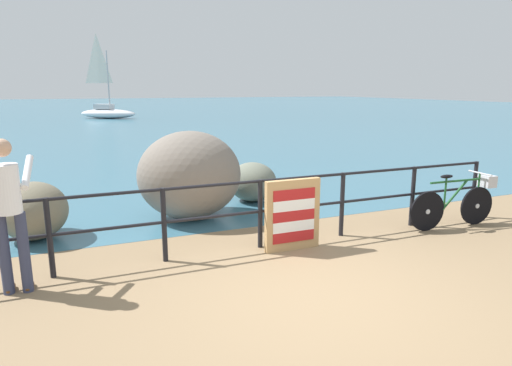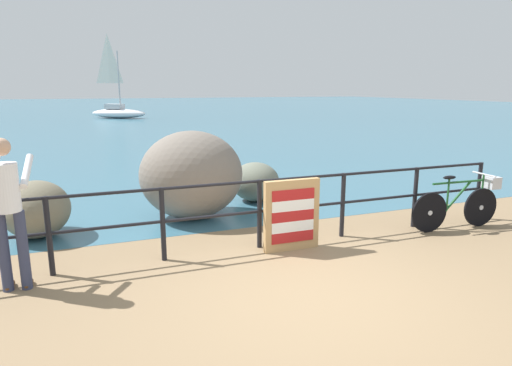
# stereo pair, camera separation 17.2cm
# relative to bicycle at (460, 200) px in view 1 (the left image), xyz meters

# --- Properties ---
(ground_plane) EXTENTS (120.00, 120.00, 0.10)m
(ground_plane) POSITION_rel_bicycle_xyz_m (-3.49, 18.71, -0.51)
(ground_plane) COLOR #846B4C
(sea_surface) EXTENTS (120.00, 90.00, 0.01)m
(sea_surface) POSITION_rel_bicycle_xyz_m (-3.49, 46.28, -0.46)
(sea_surface) COLOR #38667A
(sea_surface) RESTS_ON ground_plane
(promenade_railing) EXTENTS (8.46, 0.07, 1.02)m
(promenade_railing) POSITION_rel_bicycle_xyz_m (-3.49, 0.36, 0.17)
(promenade_railing) COLOR black
(promenade_railing) RESTS_ON ground_plane
(bicycle) EXTENTS (1.70, 0.48, 0.92)m
(bicycle) POSITION_rel_bicycle_xyz_m (0.00, 0.00, 0.00)
(bicycle) COLOR black
(bicycle) RESTS_ON ground_plane
(person_at_railing) EXTENTS (0.48, 0.65, 1.78)m
(person_at_railing) POSITION_rel_bicycle_xyz_m (-6.64, 0.08, 0.53)
(person_at_railing) COLOR #333851
(person_at_railing) RESTS_ON ground_plane
(folded_deckchair_stack) EXTENTS (0.84, 0.10, 1.04)m
(folded_deckchair_stack) POSITION_rel_bicycle_xyz_m (-3.09, 0.10, 0.06)
(folded_deckchair_stack) COLOR tan
(folded_deckchair_stack) RESTS_ON ground_plane
(breakwater_boulder_main) EXTENTS (1.84, 1.64, 1.57)m
(breakwater_boulder_main) POSITION_rel_bicycle_xyz_m (-4.07, 2.24, 0.32)
(breakwater_boulder_main) COLOR slate
(breakwater_boulder_main) RESTS_ON ground
(breakwater_boulder_left) EXTENTS (1.02, 1.18, 0.89)m
(breakwater_boulder_left) POSITION_rel_bicycle_xyz_m (-6.60, 2.06, -0.02)
(breakwater_boulder_left) COLOR #6E6652
(breakwater_boulder_left) RESTS_ON ground
(breakwater_boulder_right) EXTENTS (0.98, 1.06, 0.80)m
(breakwater_boulder_right) POSITION_rel_bicycle_xyz_m (-2.58, 2.94, -0.06)
(breakwater_boulder_right) COLOR slate
(breakwater_boulder_right) RESTS_ON ground
(sailboat) EXTENTS (4.35, 3.58, 6.16)m
(sailboat) POSITION_rel_bicycle_xyz_m (-3.57, 29.76, 0.24)
(sailboat) COLOR white
(sailboat) RESTS_ON sea_surface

